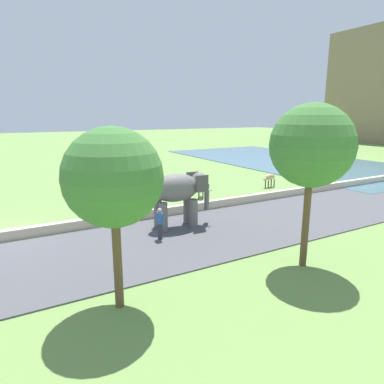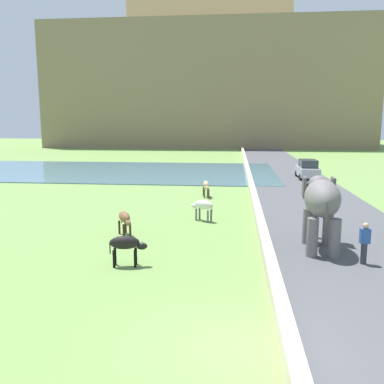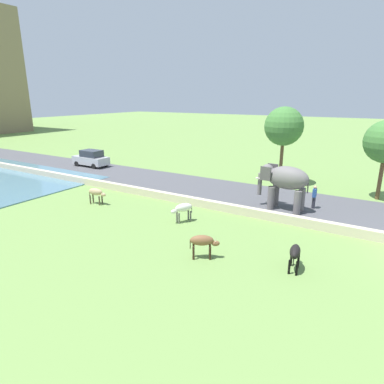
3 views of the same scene
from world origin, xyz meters
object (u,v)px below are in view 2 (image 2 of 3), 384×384
at_px(elephant, 321,202).
at_px(cow_white, 203,206).
at_px(cow_brown, 125,218).
at_px(cow_black, 126,244).
at_px(car_silver, 308,169).
at_px(person_beside_elephant, 364,243).
at_px(cow_tan, 206,185).

relative_size(elephant, cow_white, 2.59).
height_order(cow_white, cow_brown, same).
bearing_deg(elephant, cow_black, -159.96).
height_order(car_silver, cow_black, car_silver).
xyz_separation_m(person_beside_elephant, cow_tan, (-6.79, 13.21, -0.04)).
bearing_deg(cow_tan, person_beside_elephant, -62.78).
distance_m(cow_tan, cow_white, 6.99).
xyz_separation_m(car_silver, cow_white, (-8.34, -17.05, -0.06)).
bearing_deg(cow_black, car_silver, 66.37).
bearing_deg(person_beside_elephant, cow_white, 136.14).
bearing_deg(cow_black, person_beside_elephant, 6.45).
bearing_deg(cow_black, cow_white, 72.54).
xyz_separation_m(cow_black, cow_brown, (-1.12, 3.92, 0.00)).
bearing_deg(car_silver, person_beside_elephant, -94.59).
bearing_deg(car_silver, elephant, -98.28).
xyz_separation_m(cow_white, cow_brown, (-3.39, -3.29, 0.00)).
height_order(person_beside_elephant, cow_white, person_beside_elephant).
bearing_deg(person_beside_elephant, car_silver, 85.41).
xyz_separation_m(elephant, person_beside_elephant, (1.27, -1.74, -1.16)).
bearing_deg(car_silver, cow_brown, -119.98).
bearing_deg(cow_white, car_silver, 63.92).
height_order(car_silver, cow_tan, car_silver).
relative_size(car_silver, cow_tan, 2.82).
height_order(car_silver, cow_white, car_silver).
distance_m(elephant, car_silver, 21.79).
xyz_separation_m(cow_tan, cow_brown, (-3.07, -10.27, 0.00)).
xyz_separation_m(elephant, cow_white, (-5.21, 4.48, -1.20)).
bearing_deg(elephant, person_beside_elephant, -53.92).
relative_size(car_silver, cow_black, 2.82).
distance_m(elephant, person_beside_elephant, 2.45).
distance_m(cow_white, cow_black, 7.56).
xyz_separation_m(cow_tan, cow_white, (0.32, -6.98, 0.00)).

